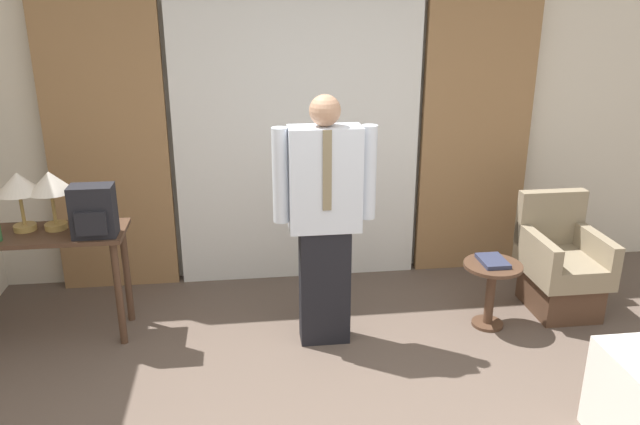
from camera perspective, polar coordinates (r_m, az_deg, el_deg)
The scene contains 12 objects.
wall_back at distance 5.16m, azimuth -2.18°, elevation 8.66°, with size 10.00×0.06×2.70m.
curtain_sheer_center at distance 5.04m, azimuth -2.03°, elevation 7.71°, with size 1.97×0.06×2.58m.
curtain_drape_left at distance 5.13m, azimuth -18.96°, elevation 6.87°, with size 0.92×0.06×2.58m.
curtain_drape_right at distance 5.38m, azimuth 14.11°, elevation 7.90°, with size 0.92×0.06×2.58m.
desk at distance 4.66m, azimuth -24.07°, elevation -3.34°, with size 1.14×0.45×0.79m.
table_lamp_left at distance 4.60m, azimuth -25.87°, elevation 2.18°, with size 0.30×0.30×0.41m.
table_lamp_right at distance 4.54m, azimuth -23.44°, elevation 2.32°, with size 0.30×0.30×0.41m.
backpack at distance 4.34m, azimuth -20.03°, elevation 0.07°, with size 0.28×0.20×0.35m.
person at distance 4.11m, azimuth 0.43°, elevation -0.21°, with size 0.68×0.22×1.72m.
armchair at distance 5.11m, azimuth 21.10°, elevation -4.76°, with size 0.53×0.64×0.88m.
side_table at distance 4.68m, azimuth 15.39°, elevation -6.30°, with size 0.42×0.42×0.49m.
book at distance 4.63m, azimuth 15.52°, elevation -4.29°, with size 0.18×0.25×0.03m.
Camera 1 is at (-0.45, -2.41, 2.32)m, focal length 35.00 mm.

